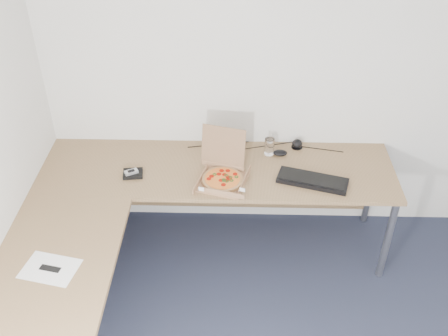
{
  "coord_description": "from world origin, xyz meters",
  "views": [
    {
      "loc": [
        -0.37,
        -1.58,
        2.92
      ],
      "look_at": [
        -0.45,
        1.28,
        0.82
      ],
      "focal_mm": 41.97,
      "sensor_mm": 36.0,
      "label": 1
    }
  ],
  "objects_px": {
    "desk": "(165,210)",
    "wallet": "(133,174)",
    "keyboard": "(313,181)",
    "drinking_glass": "(269,146)",
    "pizza_box": "(223,176)"
  },
  "relations": [
    {
      "from": "pizza_box",
      "to": "drinking_glass",
      "type": "distance_m",
      "value": 0.47
    },
    {
      "from": "pizza_box",
      "to": "wallet",
      "type": "relative_size",
      "value": 2.68
    },
    {
      "from": "pizza_box",
      "to": "desk",
      "type": "bearing_deg",
      "value": -126.67
    },
    {
      "from": "desk",
      "to": "keyboard",
      "type": "bearing_deg",
      "value": 15.99
    },
    {
      "from": "desk",
      "to": "drinking_glass",
      "type": "height_order",
      "value": "drinking_glass"
    },
    {
      "from": "keyboard",
      "to": "wallet",
      "type": "xyz_separation_m",
      "value": [
        -1.24,
        0.05,
        -0.0
      ]
    },
    {
      "from": "desk",
      "to": "drinking_glass",
      "type": "xyz_separation_m",
      "value": [
        0.7,
        0.62,
        0.09
      ]
    },
    {
      "from": "pizza_box",
      "to": "keyboard",
      "type": "relative_size",
      "value": 0.76
    },
    {
      "from": "pizza_box",
      "to": "wallet",
      "type": "distance_m",
      "value": 0.63
    },
    {
      "from": "desk",
      "to": "wallet",
      "type": "distance_m",
      "value": 0.42
    },
    {
      "from": "desk",
      "to": "drinking_glass",
      "type": "distance_m",
      "value": 0.94
    },
    {
      "from": "pizza_box",
      "to": "drinking_glass",
      "type": "relative_size",
      "value": 2.87
    },
    {
      "from": "desk",
      "to": "keyboard",
      "type": "distance_m",
      "value": 1.02
    },
    {
      "from": "drinking_glass",
      "to": "keyboard",
      "type": "xyz_separation_m",
      "value": [
        0.28,
        -0.34,
        -0.05
      ]
    },
    {
      "from": "keyboard",
      "to": "wallet",
      "type": "distance_m",
      "value": 1.24
    }
  ]
}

